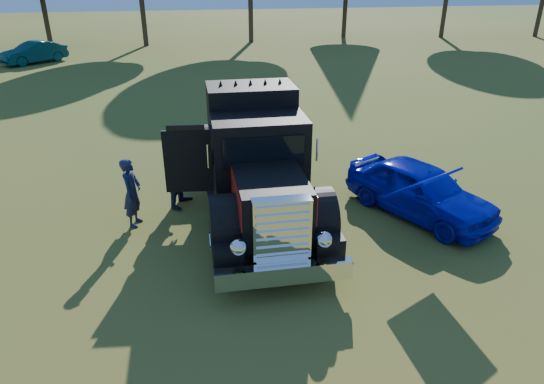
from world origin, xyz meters
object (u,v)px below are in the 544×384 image
at_px(hotrod_coupe, 420,189).
at_px(distant_teal_car, 34,53).
at_px(spectator_near, 132,193).
at_px(diamond_t_truck, 257,167).
at_px(spectator_far, 183,168).

bearing_deg(hotrod_coupe, distant_teal_car, 122.48).
height_order(spectator_near, distant_teal_car, spectator_near).
height_order(diamond_t_truck, distant_teal_car, diamond_t_truck).
bearing_deg(spectator_far, spectator_near, 154.83).
relative_size(hotrod_coupe, spectator_near, 2.59).
distance_m(hotrod_coupe, spectator_near, 6.80).
xyz_separation_m(spectator_near, spectator_far, (1.17, 0.90, 0.17)).
distance_m(diamond_t_truck, spectator_near, 2.92).
bearing_deg(distant_teal_car, diamond_t_truck, -16.22).
relative_size(hotrod_coupe, spectator_far, 2.16).
xyz_separation_m(hotrod_coupe, spectator_far, (-5.59, 1.55, 0.33)).
height_order(hotrod_coupe, spectator_far, spectator_far).
height_order(diamond_t_truck, spectator_far, diamond_t_truck).
bearing_deg(diamond_t_truck, hotrod_coupe, -8.79).
bearing_deg(distant_teal_car, hotrod_coupe, -9.34).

